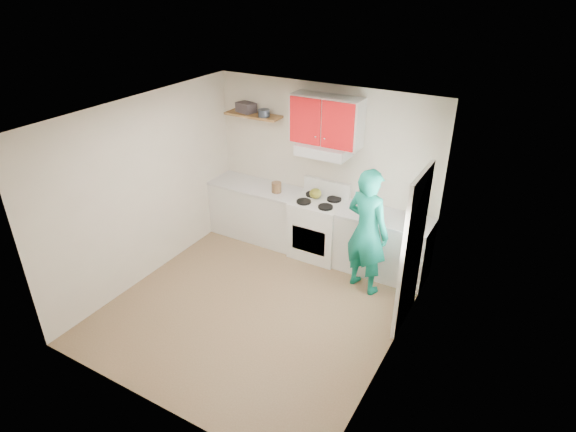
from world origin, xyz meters
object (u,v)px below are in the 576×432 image
Objects in this scene: person at (367,231)px; crock at (276,188)px; tin at (264,113)px; kettle at (315,193)px; stove at (318,228)px.

crock is at bearing 2.11° from person.
tin is 0.10× the size of person.
tin is 0.96× the size of crock.
tin is 0.97× the size of kettle.
tin is 2.39m from person.
kettle is 1.19m from person.
tin reaches higher than crock.
tin is at bearing -160.59° from kettle.
stove is 0.90m from crock.
kettle is 0.63m from crock.
stove is at bearing 2.51° from crock.
tin is (-1.03, 0.14, 1.63)m from stove.
kettle is 0.10× the size of person.
crock is at bearing -177.49° from stove.
tin reaches higher than stove.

